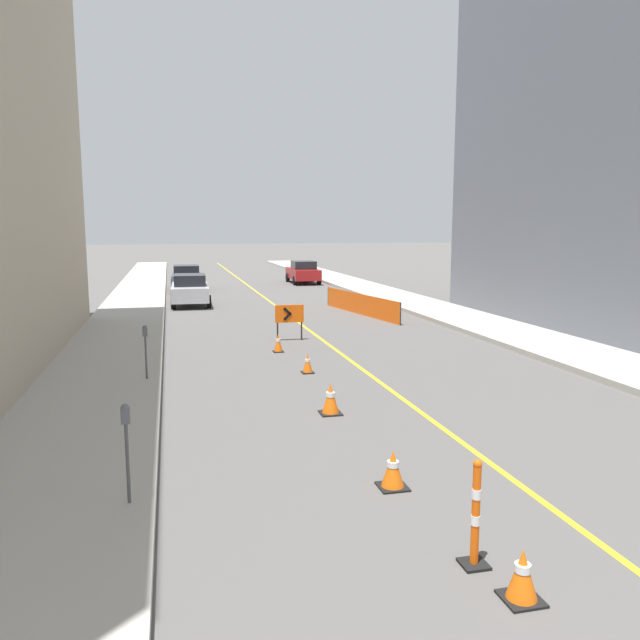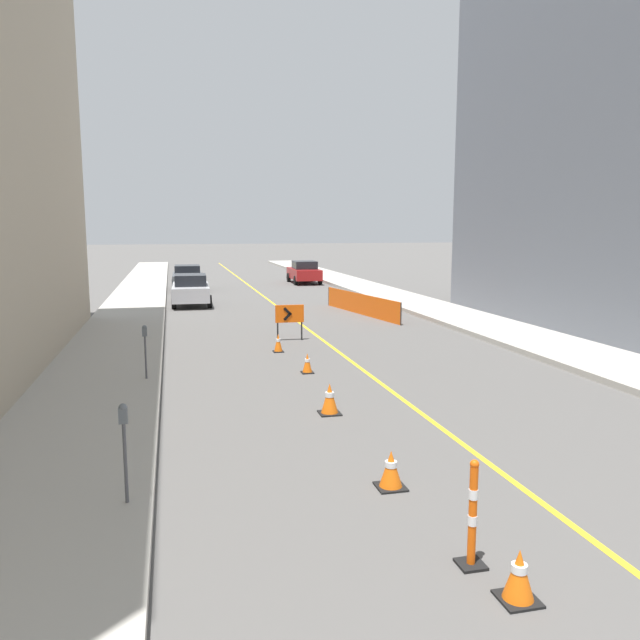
% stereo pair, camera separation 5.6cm
% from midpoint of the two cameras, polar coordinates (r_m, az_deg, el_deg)
% --- Properties ---
extents(lane_stripe, '(0.12, 70.41, 0.01)m').
position_cam_midpoint_polar(lane_stripe, '(35.32, -5.12, 2.04)').
color(lane_stripe, gold).
rests_on(lane_stripe, ground_plane).
extents(sidewalk_left, '(3.04, 70.41, 0.18)m').
position_cam_midpoint_polar(sidewalk_left, '(34.98, -16.52, 1.80)').
color(sidewalk_left, '#ADA89E').
rests_on(sidewalk_left, ground_plane).
extents(sidewalk_right, '(3.04, 70.41, 0.18)m').
position_cam_midpoint_polar(sidewalk_right, '(36.97, 5.66, 2.46)').
color(sidewalk_right, '#ADA89E').
rests_on(sidewalk_right, ground_plane).
extents(traffic_cone_second, '(0.42, 0.42, 0.58)m').
position_cam_midpoint_polar(traffic_cone_second, '(7.48, 17.79, -21.33)').
color(traffic_cone_second, black).
rests_on(traffic_cone_second, ground_plane).
extents(traffic_cone_third, '(0.44, 0.44, 0.59)m').
position_cam_midpoint_polar(traffic_cone_third, '(9.84, 6.51, -13.42)').
color(traffic_cone_third, black).
rests_on(traffic_cone_third, ground_plane).
extents(traffic_cone_fourth, '(0.46, 0.46, 0.67)m').
position_cam_midpoint_polar(traffic_cone_fourth, '(13.39, 0.85, -7.22)').
color(traffic_cone_fourth, black).
rests_on(traffic_cone_fourth, ground_plane).
extents(traffic_cone_fifth, '(0.33, 0.33, 0.55)m').
position_cam_midpoint_polar(traffic_cone_fifth, '(17.06, -1.23, -3.98)').
color(traffic_cone_fifth, black).
rests_on(traffic_cone_fifth, ground_plane).
extents(traffic_cone_farthest, '(0.33, 0.33, 0.60)m').
position_cam_midpoint_polar(traffic_cone_farthest, '(19.94, -3.92, -2.10)').
color(traffic_cone_farthest, black).
rests_on(traffic_cone_farthest, ground_plane).
extents(delineator_post_front, '(0.31, 0.31, 1.31)m').
position_cam_midpoint_polar(delineator_post_front, '(7.84, 13.82, -17.32)').
color(delineator_post_front, black).
rests_on(delineator_post_front, ground_plane).
extents(arrow_barricade_primary, '(1.01, 0.10, 1.26)m').
position_cam_midpoint_polar(arrow_barricade_primary, '(21.83, -2.89, 0.43)').
color(arrow_barricade_primary, '#EF560C').
rests_on(arrow_barricade_primary, ground_plane).
extents(safety_mesh_fence, '(1.29, 7.05, 0.94)m').
position_cam_midpoint_polar(safety_mesh_fence, '(28.51, 3.65, 1.46)').
color(safety_mesh_fence, '#EF560C').
rests_on(safety_mesh_fence, ground_plane).
extents(parked_car_curb_near, '(1.95, 4.35, 1.59)m').
position_cam_midpoint_polar(parked_car_curb_near, '(32.37, -11.85, 2.73)').
color(parked_car_curb_near, '#B7B7BC').
rests_on(parked_car_curb_near, ground_plane).
extents(parked_car_curb_mid, '(1.94, 4.34, 1.59)m').
position_cam_midpoint_polar(parked_car_curb_mid, '(40.20, -12.15, 3.81)').
color(parked_car_curb_mid, '#474C51').
rests_on(parked_car_curb_mid, ground_plane).
extents(parked_car_curb_far, '(1.94, 4.34, 1.59)m').
position_cam_midpoint_polar(parked_car_curb_far, '(44.25, -1.59, 4.41)').
color(parked_car_curb_far, maroon).
rests_on(parked_car_curb_far, ground_plane).
extents(parking_meter_near_curb, '(0.12, 0.11, 1.41)m').
position_cam_midpoint_polar(parking_meter_near_curb, '(9.03, -17.47, -9.87)').
color(parking_meter_near_curb, '#4C4C51').
rests_on(parking_meter_near_curb, sidewalk_left).
extents(parking_meter_far_curb, '(0.12, 0.11, 1.36)m').
position_cam_midpoint_polar(parking_meter_far_curb, '(16.15, -15.77, -1.87)').
color(parking_meter_far_curb, '#4C4C51').
rests_on(parking_meter_far_curb, sidewalk_left).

